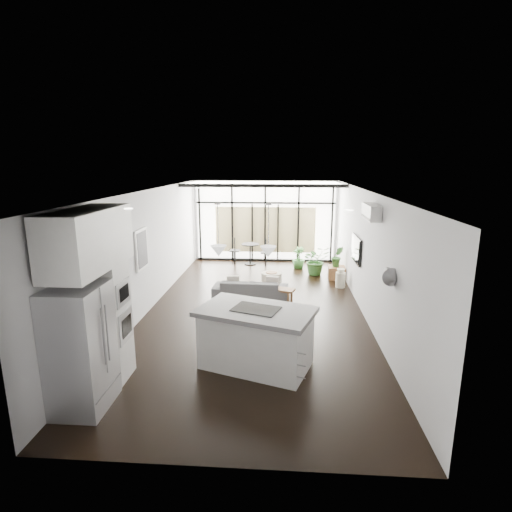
# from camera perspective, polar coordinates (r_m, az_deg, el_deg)

# --- Properties ---
(floor) EXTENTS (5.00, 10.00, 0.00)m
(floor) POSITION_cam_1_polar(r_m,az_deg,el_deg) (9.52, -0.13, -7.76)
(floor) COLOR black
(floor) RESTS_ON ground
(ceiling) EXTENTS (5.00, 10.00, 0.00)m
(ceiling) POSITION_cam_1_polar(r_m,az_deg,el_deg) (8.91, -0.14, 9.30)
(ceiling) COLOR silver
(ceiling) RESTS_ON ground
(wall_left) EXTENTS (0.02, 10.00, 2.80)m
(wall_left) POSITION_cam_1_polar(r_m,az_deg,el_deg) (9.61, -15.16, 0.70)
(wall_left) COLOR silver
(wall_left) RESTS_ON ground
(wall_right) EXTENTS (0.02, 10.00, 2.80)m
(wall_right) POSITION_cam_1_polar(r_m,az_deg,el_deg) (9.28, 15.46, 0.23)
(wall_right) COLOR silver
(wall_right) RESTS_ON ground
(wall_back) EXTENTS (5.00, 0.02, 2.80)m
(wall_back) POSITION_cam_1_polar(r_m,az_deg,el_deg) (14.02, 1.33, 5.01)
(wall_back) COLOR silver
(wall_back) RESTS_ON ground
(wall_front) EXTENTS (5.00, 0.02, 2.80)m
(wall_front) POSITION_cam_1_polar(r_m,az_deg,el_deg) (4.40, -4.92, -14.05)
(wall_front) COLOR silver
(wall_front) RESTS_ON ground
(glazing) EXTENTS (5.00, 0.20, 2.80)m
(glazing) POSITION_cam_1_polar(r_m,az_deg,el_deg) (13.90, 1.31, 4.93)
(glazing) COLOR black
(glazing) RESTS_ON ground
(skylight) EXTENTS (4.70, 1.90, 0.06)m
(skylight) POSITION_cam_1_polar(r_m,az_deg,el_deg) (12.89, 1.16, 10.40)
(skylight) COLOR silver
(skylight) RESTS_ON ceiling
(neighbour_building) EXTENTS (3.50, 0.02, 1.60)m
(neighbour_building) POSITION_cam_1_polar(r_m,az_deg,el_deg) (14.02, 1.32, 3.76)
(neighbour_building) COLOR #D7BD89
(neighbour_building) RESTS_ON ground
(island) EXTENTS (2.15, 1.68, 1.03)m
(island) POSITION_cam_1_polar(r_m,az_deg,el_deg) (6.89, -0.01, -11.61)
(island) COLOR white
(island) RESTS_ON floor
(cooktop) EXTENTS (0.88, 0.72, 0.01)m
(cooktop) POSITION_cam_1_polar(r_m,az_deg,el_deg) (6.69, -0.01, -7.56)
(cooktop) COLOR black
(cooktop) RESTS_ON island
(fridge) EXTENTS (0.69, 0.87, 1.79)m
(fridge) POSITION_cam_1_polar(r_m,az_deg,el_deg) (6.18, -23.77, -11.99)
(fridge) COLOR #A9AAAF
(fridge) RESTS_ON floor
(appliance_column) EXTENTS (0.58, 0.61, 2.25)m
(appliance_column) POSITION_cam_1_polar(r_m,az_deg,el_deg) (6.74, -20.59, -7.50)
(appliance_column) COLOR white
(appliance_column) RESTS_ON floor
(upper_cabinets) EXTENTS (0.62, 1.75, 0.86)m
(upper_cabinets) POSITION_cam_1_polar(r_m,az_deg,el_deg) (6.12, -22.87, 2.18)
(upper_cabinets) COLOR white
(upper_cabinets) RESTS_ON wall_left
(pendant_left) EXTENTS (0.26, 0.26, 0.18)m
(pendant_left) POSITION_cam_1_polar(r_m,az_deg,el_deg) (6.45, -5.37, 0.71)
(pendant_left) COLOR silver
(pendant_left) RESTS_ON ceiling
(pendant_right) EXTENTS (0.26, 0.26, 0.18)m
(pendant_right) POSITION_cam_1_polar(r_m,az_deg,el_deg) (6.37, 1.75, 0.60)
(pendant_right) COLOR silver
(pendant_right) RESTS_ON ceiling
(sofa) EXTENTS (1.89, 0.63, 0.73)m
(sofa) POSITION_cam_1_polar(r_m,az_deg,el_deg) (10.07, -0.78, -4.37)
(sofa) COLOR #4F4F51
(sofa) RESTS_ON floor
(console_bench) EXTENTS (1.30, 0.71, 0.41)m
(console_bench) POSITION_cam_1_polar(r_m,az_deg,el_deg) (9.96, 1.92, -5.55)
(console_bench) COLOR brown
(console_bench) RESTS_ON floor
(pouf) EXTENTS (0.69, 0.69, 0.45)m
(pouf) POSITION_cam_1_polar(r_m,az_deg,el_deg) (11.05, 2.22, -3.53)
(pouf) COLOR beige
(pouf) RESTS_ON floor
(crate) EXTENTS (0.52, 0.52, 0.37)m
(crate) POSITION_cam_1_polar(r_m,az_deg,el_deg) (12.19, 11.44, -2.35)
(crate) COLOR brown
(crate) RESTS_ON floor
(plant_tall) EXTENTS (1.04, 1.10, 0.71)m
(plant_tall) POSITION_cam_1_polar(r_m,az_deg,el_deg) (12.50, 8.55, -1.06)
(plant_tall) COLOR #32672A
(plant_tall) RESTS_ON floor
(plant_med) EXTENTS (0.74, 0.82, 0.40)m
(plant_med) POSITION_cam_1_polar(r_m,az_deg,el_deg) (13.18, 6.08, -0.92)
(plant_med) COLOR #32672A
(plant_med) RESTS_ON floor
(plant_crate) EXTENTS (0.39, 0.65, 0.28)m
(plant_crate) POSITION_cam_1_polar(r_m,az_deg,el_deg) (12.11, 11.51, -0.87)
(plant_crate) COLOR #32672A
(plant_crate) RESTS_ON crate
(milk_can) EXTENTS (0.29, 0.29, 0.53)m
(milk_can) POSITION_cam_1_polar(r_m,az_deg,el_deg) (11.38, 11.98, -3.09)
(milk_can) COLOR beige
(milk_can) RESTS_ON floor
(bistro_set) EXTENTS (1.47, 0.81, 0.66)m
(bistro_set) POSITION_cam_1_polar(r_m,az_deg,el_deg) (13.60, -0.84, 0.17)
(bistro_set) COLOR black
(bistro_set) RESTS_ON floor
(tv) EXTENTS (0.05, 1.10, 0.65)m
(tv) POSITION_cam_1_polar(r_m,az_deg,el_deg) (10.25, 14.13, 0.95)
(tv) COLOR black
(tv) RESTS_ON wall_right
(ac_unit) EXTENTS (0.22, 0.90, 0.30)m
(ac_unit) POSITION_cam_1_polar(r_m,az_deg,el_deg) (8.31, 16.16, 6.07)
(ac_unit) COLOR silver
(ac_unit) RESTS_ON wall_right
(framed_art) EXTENTS (0.04, 0.70, 0.90)m
(framed_art) POSITION_cam_1_polar(r_m,az_deg,el_deg) (9.11, -16.05, 0.93)
(framed_art) COLOR black
(framed_art) RESTS_ON wall_left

